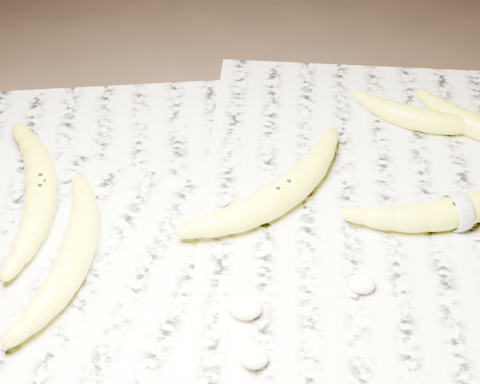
{
  "coord_description": "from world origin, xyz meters",
  "views": [
    {
      "loc": [
        -0.01,
        -0.49,
        0.6
      ],
      "look_at": [
        -0.02,
        0.03,
        0.05
      ],
      "focal_mm": 50.0,
      "sensor_mm": 36.0,
      "label": 1
    }
  ],
  "objects_px": {
    "banana_left_a": "(41,189)",
    "banana_upper_b": "(477,124)",
    "banana_taped": "(458,209)",
    "banana_center": "(281,193)",
    "banana_upper_a": "(421,117)",
    "banana_left_b": "(75,254)"
  },
  "relations": [
    {
      "from": "banana_left_a",
      "to": "banana_upper_b",
      "type": "bearing_deg",
      "value": -87.52
    },
    {
      "from": "banana_taped",
      "to": "banana_center",
      "type": "bearing_deg",
      "value": 156.35
    },
    {
      "from": "banana_upper_b",
      "to": "banana_center",
      "type": "bearing_deg",
      "value": -120.11
    },
    {
      "from": "banana_center",
      "to": "banana_upper_b",
      "type": "distance_m",
      "value": 0.29
    },
    {
      "from": "banana_left_a",
      "to": "banana_upper_a",
      "type": "xyz_separation_m",
      "value": [
        0.48,
        0.14,
        -0.0
      ]
    },
    {
      "from": "banana_left_a",
      "to": "banana_upper_b",
      "type": "height_order",
      "value": "banana_left_a"
    },
    {
      "from": "banana_left_a",
      "to": "banana_center",
      "type": "height_order",
      "value": "banana_center"
    },
    {
      "from": "banana_left_a",
      "to": "banana_center",
      "type": "xyz_separation_m",
      "value": [
        0.29,
        -0.0,
        0.0
      ]
    },
    {
      "from": "banana_left_b",
      "to": "banana_taped",
      "type": "xyz_separation_m",
      "value": [
        0.43,
        0.07,
        -0.0
      ]
    },
    {
      "from": "banana_center",
      "to": "banana_upper_a",
      "type": "height_order",
      "value": "banana_center"
    },
    {
      "from": "banana_taped",
      "to": "banana_left_b",
      "type": "bearing_deg",
      "value": 171.95
    },
    {
      "from": "banana_left_a",
      "to": "banana_left_b",
      "type": "height_order",
      "value": "same"
    },
    {
      "from": "banana_left_b",
      "to": "banana_upper_b",
      "type": "distance_m",
      "value": 0.54
    },
    {
      "from": "banana_left_a",
      "to": "banana_left_b",
      "type": "relative_size",
      "value": 1.08
    },
    {
      "from": "banana_center",
      "to": "banana_upper_b",
      "type": "height_order",
      "value": "banana_center"
    },
    {
      "from": "banana_center",
      "to": "banana_upper_b",
      "type": "relative_size",
      "value": 1.39
    },
    {
      "from": "banana_center",
      "to": "banana_taped",
      "type": "bearing_deg",
      "value": -48.57
    },
    {
      "from": "banana_left_a",
      "to": "banana_upper_a",
      "type": "bearing_deg",
      "value": -84.23
    },
    {
      "from": "banana_left_b",
      "to": "banana_center",
      "type": "relative_size",
      "value": 0.9
    },
    {
      "from": "banana_left_a",
      "to": "banana_center",
      "type": "relative_size",
      "value": 0.97
    },
    {
      "from": "banana_taped",
      "to": "banana_upper_b",
      "type": "relative_size",
      "value": 1.43
    },
    {
      "from": "banana_taped",
      "to": "banana_upper_b",
      "type": "height_order",
      "value": "banana_taped"
    }
  ]
}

